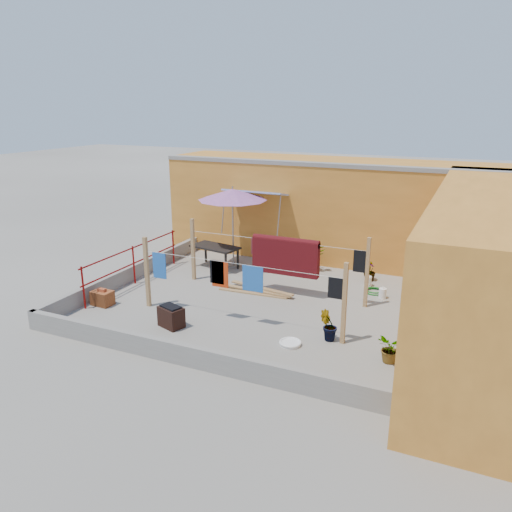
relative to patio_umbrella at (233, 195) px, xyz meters
name	(u,v)px	position (x,y,z in m)	size (l,w,h in m)	color
ground	(262,302)	(1.99, -2.34, -2.27)	(80.00, 80.00, 0.00)	#9E998E
wall_back	(333,209)	(2.49, 2.35, -0.66)	(11.00, 3.27, 3.21)	orange
wall_right	(491,270)	(7.19, -2.34, -0.67)	(2.40, 9.00, 3.20)	orange
parapet_front	(188,355)	(1.99, -5.92, -2.05)	(8.30, 0.16, 0.44)	gray
parapet_left	(132,273)	(-2.09, -2.34, -2.05)	(0.16, 7.30, 0.44)	gray
red_railing	(133,259)	(-1.86, -2.54, -1.55)	(0.05, 4.20, 1.10)	maroon
clothesline_rig	(280,260)	(2.26, -1.79, -1.24)	(5.09, 2.35, 1.80)	tan
patio_umbrella	(233,195)	(0.00, 0.00, 0.00)	(2.23, 2.23, 2.53)	gray
outdoor_table	(215,248)	(-0.46, -0.34, -1.64)	(1.60, 1.02, 0.70)	black
brick_stack	(103,298)	(-1.61, -4.18, -2.08)	(0.53, 0.40, 0.44)	#AE5628
lumber_pile	(257,291)	(1.63, -1.80, -2.20)	(2.12, 0.60, 0.13)	tan
brazier	(171,316)	(0.70, -4.55, -2.02)	(0.66, 0.54, 0.51)	black
white_basin	(290,343)	(3.51, -4.29, -2.22)	(0.48, 0.48, 0.08)	white
water_jug_a	(383,293)	(4.79, -0.80, -2.13)	(0.20, 0.20, 0.31)	white
water_jug_b	(368,281)	(4.24, -0.04, -2.12)	(0.21, 0.21, 0.33)	white
green_hose	(374,291)	(4.51, -0.45, -2.23)	(0.55, 0.55, 0.08)	#17681C
plant_back_a	(312,257)	(2.36, 0.67, -1.85)	(0.75, 0.65, 0.83)	#1B5718
plant_back_b	(370,271)	(4.17, 0.45, -1.97)	(0.34, 0.34, 0.60)	#1B5718
plant_right_a	(420,287)	(5.69, -0.60, -1.88)	(0.41, 0.28, 0.78)	#1B5718
plant_right_b	(328,326)	(4.17, -3.76, -1.92)	(0.38, 0.31, 0.70)	#1B5718
plant_right_c	(391,349)	(5.57, -4.19, -1.98)	(0.52, 0.45, 0.58)	#1B5718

